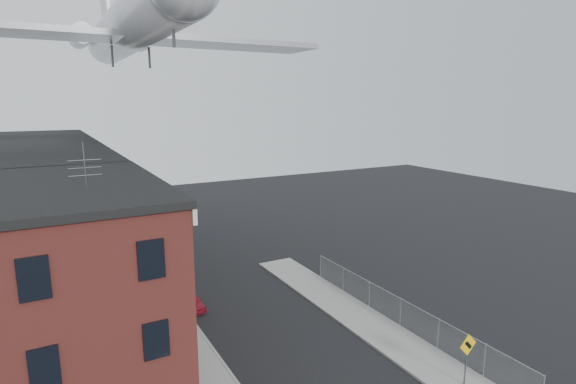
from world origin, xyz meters
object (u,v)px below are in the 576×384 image
object	(u,v)px
airplane	(130,26)
car_near	(190,301)
car_mid	(156,256)
warning_sign	(467,352)
street_tree	(125,216)
car_far	(138,234)
utility_pole	(143,230)

from	to	relation	value
airplane	car_near	bearing A→B (deg)	-81.87
car_near	car_mid	world-z (taller)	car_mid
warning_sign	car_near	bearing A→B (deg)	121.85
street_tree	car_far	xyz separation A→B (m)	(1.67, 3.41, -2.82)
utility_pole	airplane	distance (m)	15.10
warning_sign	street_tree	world-z (taller)	street_tree
car_near	car_far	xyz separation A→B (m)	(-0.00, 17.56, 0.11)
warning_sign	car_far	bearing A→B (deg)	105.87
warning_sign	car_far	distance (m)	33.67
warning_sign	car_mid	bearing A→B (deg)	110.34
warning_sign	airplane	world-z (taller)	airplane
car_near	car_far	bearing A→B (deg)	83.99
car_far	airplane	world-z (taller)	airplane
street_tree	car_near	size ratio (longest dim) A/B	1.68
airplane	street_tree	bearing A→B (deg)	94.77
street_tree	airplane	xyz separation A→B (m)	(0.49, -5.86, 15.74)
warning_sign	car_mid	world-z (taller)	warning_sign
car_near	airplane	distance (m)	20.45
car_mid	airplane	bearing A→B (deg)	-128.19
car_far	warning_sign	bearing A→B (deg)	-72.06
utility_pole	street_tree	distance (m)	10.00
street_tree	utility_pole	bearing A→B (deg)	-91.89
warning_sign	car_near	distance (m)	17.49
utility_pole	car_mid	xyz separation A→B (m)	(2.00, 5.79, -4.04)
street_tree	car_far	distance (m)	4.73
utility_pole	car_far	xyz separation A→B (m)	(2.00, 13.34, -4.04)
street_tree	car_far	world-z (taller)	street_tree
warning_sign	car_far	world-z (taller)	warning_sign
car_near	utility_pole	bearing A→B (deg)	109.35
car_near	airplane	bearing A→B (deg)	92.12
utility_pole	car_near	distance (m)	6.24
street_tree	car_mid	size ratio (longest dim) A/B	1.35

